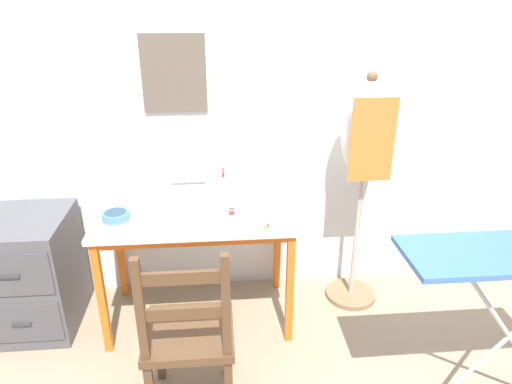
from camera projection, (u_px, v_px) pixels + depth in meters
The scene contains 12 objects.
ground_plane at pixel (200, 349), 2.55m from camera, with size 14.00×14.00×0.00m, color gray.
wall_back at pixel (192, 97), 2.64m from camera, with size 10.00×0.07×2.55m.
sewing_table at pixel (196, 227), 2.56m from camera, with size 1.09×0.59×0.71m.
sewing_machine at pixel (197, 181), 2.59m from camera, with size 0.34×0.19×0.31m.
fabric_bowl at pixel (116, 216), 2.44m from camera, with size 0.15×0.15×0.04m.
scissors at pixel (269, 225), 2.39m from camera, with size 0.11×0.13×0.01m.
thread_spool_near_machine at pixel (232, 212), 2.49m from camera, with size 0.04×0.04×0.04m.
thread_spool_mid_table at pixel (240, 206), 2.57m from camera, with size 0.04×0.04×0.03m.
thread_spool_far_edge at pixel (249, 204), 2.58m from camera, with size 0.04×0.04×0.04m.
wooden_chair at pixel (189, 335), 2.03m from camera, with size 0.40×0.38×0.91m.
filing_cabinet at pixel (34, 272), 2.63m from camera, with size 0.45×0.54×0.69m.
dress_form at pixel (365, 147), 2.58m from camera, with size 0.32×0.32×1.45m.
Camera 1 is at (0.14, -2.01, 1.83)m, focal length 32.00 mm.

